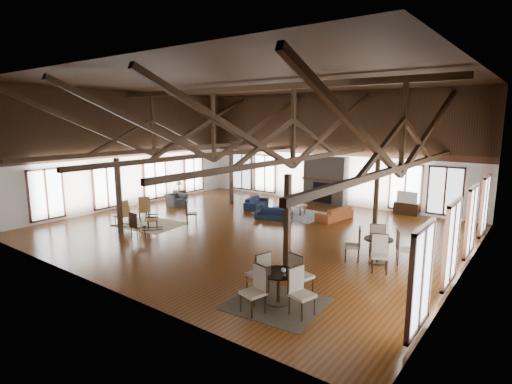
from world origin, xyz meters
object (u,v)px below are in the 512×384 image
Objects in this scene: cafe_table_near at (279,282)px; tv_console at (406,209)px; sofa_navy_front at (274,214)px; sofa_orange at (335,213)px; cafe_table_far at (378,246)px; sofa_navy_left at (256,202)px; armchair at (176,200)px; coffee_table at (293,205)px.

cafe_table_near is 1.94× the size of tv_console.
sofa_orange is at bearing 16.80° from sofa_navy_front.
tv_console is (2.33, 3.05, -0.00)m from sofa_orange.
cafe_table_near is (2.65, -8.64, 0.28)m from sofa_orange.
cafe_table_far is at bearing -42.79° from sofa_navy_front.
sofa_navy_left is 9.13m from cafe_table_far.
cafe_table_far is at bearing 77.51° from cafe_table_near.
armchair is at bearing -153.17° from tv_console.
sofa_navy_front is at bearing 125.13° from cafe_table_near.
cafe_table_far reaches higher than tv_console.
cafe_table_far is (0.96, 4.31, -0.01)m from cafe_table_near.
armchair is 0.45× the size of cafe_table_far.
sofa_orange is at bearing -127.40° from tv_console.
sofa_navy_front is 6.56m from tv_console.
coffee_table is 5.51m from tv_console.
sofa_navy_front is 1.49m from coffee_table.
cafe_table_near is at bearing -155.32° from sofa_navy_left.
tv_console is at bearing 45.93° from coffee_table.
tv_console reaches higher than sofa_navy_front.
cafe_table_near is 4.42m from cafe_table_far.
sofa_navy_front is at bearing -134.89° from tv_console.
sofa_navy_front is 1.46× the size of tv_console.
armchair reaches higher than sofa_navy_left.
armchair is (-5.87, -0.66, 0.07)m from sofa_navy_front.
sofa_orange is at bearing 129.81° from cafe_table_far.
armchair is at bearing -149.72° from coffee_table.
sofa_orange reaches higher than tv_console.
coffee_table is (-2.17, -0.13, 0.15)m from sofa_orange.
coffee_table is 6.37m from armchair.
sofa_navy_left is 11.15m from cafe_table_near.
sofa_navy_left is 0.83× the size of cafe_table_near.
armchair is (-6.00, -2.13, -0.13)m from coffee_table.
sofa_navy_left is at bearing -54.60° from armchair.
coffee_table is at bearing -144.77° from tv_console.
coffee_table is 7.14m from cafe_table_far.
sofa_orange is 5.64m from cafe_table_far.
armchair is at bearing 170.07° from cafe_table_far.
sofa_navy_front is 2.65m from sofa_navy_left.
tv_console is at bearing -58.51° from armchair.
armchair reaches higher than tv_console.
armchair is at bearing 105.85° from sofa_navy_left.
tv_console is (-1.28, 7.38, -0.27)m from cafe_table_far.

